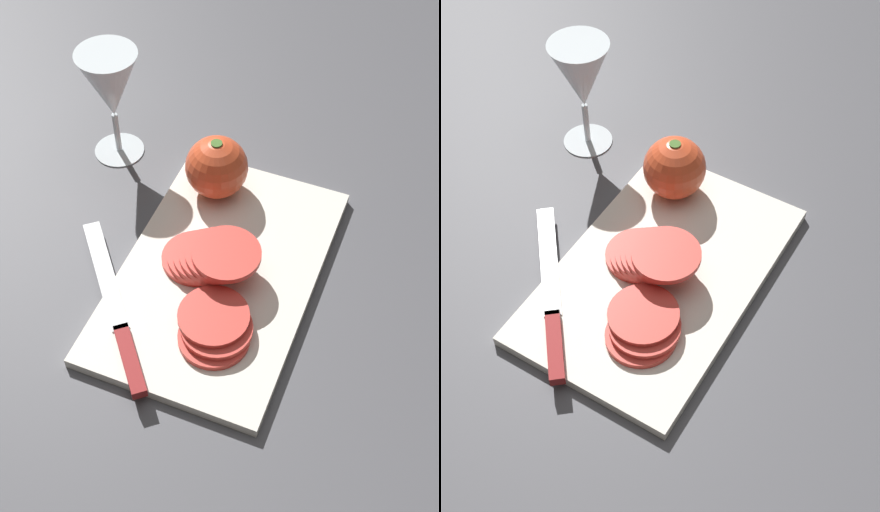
# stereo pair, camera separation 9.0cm
# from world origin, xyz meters

# --- Properties ---
(ground_plane) EXTENTS (3.00, 3.00, 0.00)m
(ground_plane) POSITION_xyz_m (0.00, 0.00, 0.00)
(ground_plane) COLOR #4C4C51
(cutting_board) EXTENTS (0.39, 0.24, 0.02)m
(cutting_board) POSITION_xyz_m (0.08, -0.03, 0.01)
(cutting_board) COLOR silver
(cutting_board) RESTS_ON ground_plane
(wine_glass) EXTENTS (0.09, 0.09, 0.18)m
(wine_glass) POSITION_xyz_m (-0.09, -0.27, 0.12)
(wine_glass) COLOR silver
(wine_glass) RESTS_ON ground_plane
(whole_tomato) EXTENTS (0.09, 0.09, 0.09)m
(whole_tomato) POSITION_xyz_m (-0.05, -0.09, 0.06)
(whole_tomato) COLOR #DB4C28
(whole_tomato) RESTS_ON cutting_board
(knife) EXTENTS (0.23, 0.19, 0.01)m
(knife) POSITION_xyz_m (0.22, -0.10, 0.02)
(knife) COLOR silver
(knife) RESTS_ON cutting_board
(tomato_slice_stack_near) EXTENTS (0.11, 0.09, 0.02)m
(tomato_slice_stack_near) POSITION_xyz_m (0.17, -0.00, 0.03)
(tomato_slice_stack_near) COLOR #D63D33
(tomato_slice_stack_near) RESTS_ON cutting_board
(tomato_slice_stack_far) EXTENTS (0.10, 0.14, 0.05)m
(tomato_slice_stack_far) POSITION_xyz_m (0.08, -0.05, 0.04)
(tomato_slice_stack_far) COLOR #D63D33
(tomato_slice_stack_far) RESTS_ON cutting_board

